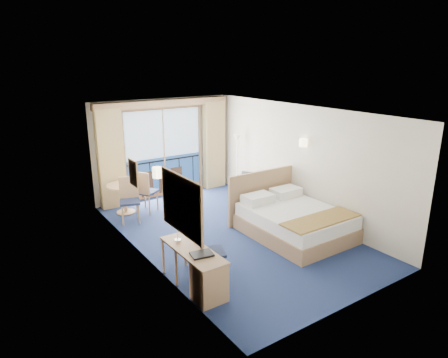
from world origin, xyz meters
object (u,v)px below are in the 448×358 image
Objects in this scene: armchair at (250,189)px; desk at (205,276)px; round_table at (125,191)px; table_chair_a at (144,189)px; table_chair_b at (129,197)px; floor_lamp at (237,149)px; nightstand at (272,199)px; desk_chair at (207,248)px; bed at (292,220)px.

armchair reaches higher than desk.
round_table is 0.49m from table_chair_a.
table_chair_a is at bearing 50.24° from table_chair_b.
desk is (-3.50, -3.99, -0.92)m from floor_lamp.
nightstand is 0.52× the size of desk_chair.
table_chair_a reaches higher than desk_chair.
floor_lamp is (0.23, 0.93, 0.90)m from armchair.
desk is 1.36× the size of table_chair_a.
table_chair_a is (-2.58, 0.96, 0.21)m from armchair.
table_chair_b reaches higher than desk_chair.
armchair is 0.82× the size of table_chair_b.
round_table is (-3.22, 0.29, -0.73)m from floor_lamp.
table_chair_b is (-3.31, -0.27, -0.70)m from floor_lamp.
armchair is 0.59× the size of desk.
armchair is 2.76m from table_chair_a.
floor_lamp is 1.67× the size of desk_chair.
desk_chair is at bearing -148.23° from nightstand.
round_table reaches higher than nightstand.
armchair reaches higher than nightstand.
table_chair_a is (0.70, 4.03, 0.23)m from desk.
desk_chair is at bearing 56.34° from desk.
table_chair_a reaches higher than round_table.
round_table is (-0.04, 3.80, -0.01)m from desk_chair.
floor_lamp reaches higher than round_table.
table_chair_a is (0.42, -0.25, 0.04)m from round_table.
armchair is 4.48m from desk.
round_table is at bearing 174.90° from floor_lamp.
bed is 3.72m from table_chair_a.
nightstand is 0.67m from armchair.
nightstand is 3.25m from table_chair_a.
bed is 4.29× the size of nightstand.
nightstand is at bearing 81.54° from armchair.
table_chair_a is at bearing -31.35° from round_table.
floor_lamp is 2.07× the size of round_table.
floor_lamp reaches higher than table_chair_a.
armchair is at bearing -28.10° from desk_chair.
desk_chair is 1.24× the size of round_table.
floor_lamp is at bearing 77.52° from bed.
bed reaches higher than desk.
bed reaches higher than table_chair_a.
bed is 4.17m from round_table.
desk_chair is (-3.20, -1.98, 0.31)m from nightstand.
bed is 1.34× the size of floor_lamp.
round_table is (-3.24, 1.82, 0.30)m from nightstand.
nightstand is 0.50× the size of table_chair_b.
table_chair_b is (0.19, 3.73, 0.22)m from desk.
armchair is at bearing -143.81° from table_chair_a.
bed is at bearing -177.98° from table_chair_a.
table_chair_a is (0.38, 3.55, 0.03)m from desk_chair.
table_chair_b is at bearing 159.12° from nightstand.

